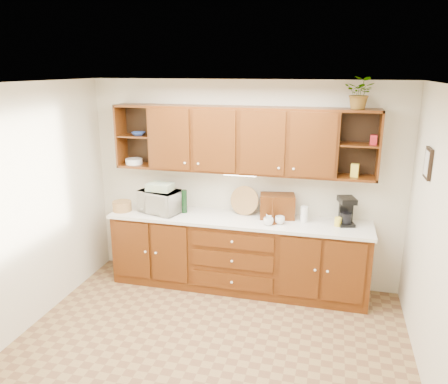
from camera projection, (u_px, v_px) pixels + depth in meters
The scene contains 26 objects.
floor at pixel (206, 354), 4.32m from camera, with size 4.00×4.00×0.00m, color olive.
ceiling at pixel (202, 84), 3.60m from camera, with size 4.00×4.00×0.00m, color white.
back_wall at pixel (243, 184), 5.59m from camera, with size 4.00×4.00×0.00m, color beige.
left_wall at pixel (16, 214), 4.43m from camera, with size 3.50×3.50×0.00m, color beige.
right_wall at pixel (443, 254), 3.49m from camera, with size 3.50×3.50×0.00m, color beige.
base_cabinets at pixel (238, 254), 5.54m from camera, with size 3.20×0.60×0.90m, color #3E1D07.
countertop at pixel (238, 220), 5.40m from camera, with size 3.24×0.64×0.04m, color silver.
upper_cabinets at pixel (242, 140), 5.27m from camera, with size 3.20×0.33×0.80m.
undercabinet_light at pixel (240, 175), 5.34m from camera, with size 0.40×0.05×0.03m, color white.
framed_picture at pixel (428, 163), 4.18m from camera, with size 0.03×0.24×0.30m, color black.
wicker_basket at pixel (122, 206), 5.66m from camera, with size 0.24×0.24×0.13m, color #A17643.
microwave at pixel (161, 201), 5.59m from camera, with size 0.52×0.35×0.29m, color beige.
towel_stack at pixel (160, 187), 5.54m from camera, with size 0.31×0.23×0.09m, color #E7E06D.
wine_bottle at pixel (184, 201), 5.56m from camera, with size 0.07×0.07×0.30m, color black.
woven_tray at pixel (244, 214), 5.54m from camera, with size 0.37×0.37×0.02m, color #A17643.
bread_box at pixel (277, 206), 5.39m from camera, with size 0.42×0.26×0.29m, color #3E1D07.
mug_tree at pixel (273, 219), 5.20m from camera, with size 0.25×0.27×0.32m.
canister_red at pixel (345, 218), 5.18m from camera, with size 0.10×0.10×0.14m, color maroon.
canister_white at pixel (304, 214), 5.24m from camera, with size 0.09×0.09×0.19m, color white.
canister_yellow at pixel (338, 222), 5.11m from camera, with size 0.08×0.08×0.10m, color yellow.
coffee_maker at pixel (346, 211), 5.15m from camera, with size 0.24×0.27×0.34m.
bowl_stack at pixel (139, 134), 5.55m from camera, with size 0.17×0.17×0.04m, color navy.
plate_stack at pixel (134, 161), 5.69m from camera, with size 0.22×0.22×0.07m, color white.
pantry_box_yellow at pixel (355, 170), 5.01m from camera, with size 0.09×0.07×0.15m, color yellow.
pantry_box_red at pixel (374, 140), 4.87m from camera, with size 0.07×0.06×0.11m, color maroon.
potted_plant at pixel (360, 93), 4.74m from camera, with size 0.32×0.28×0.36m, color #999999.
Camera 1 is at (1.09, -3.55, 2.73)m, focal length 35.00 mm.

